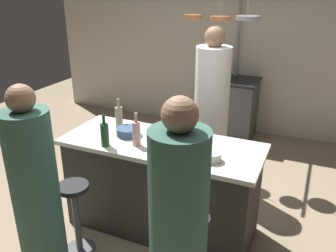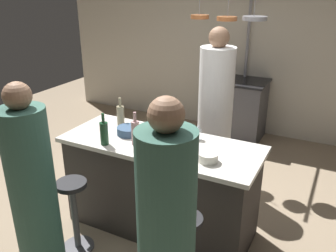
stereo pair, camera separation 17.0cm
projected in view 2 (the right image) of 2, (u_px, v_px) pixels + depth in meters
name	position (u px, v px, depth m)	size (l,w,h in m)	color
ground_plane	(161.00, 225.00, 3.49)	(9.00, 9.00, 0.00)	gray
back_wall	(250.00, 48.00, 5.35)	(6.40, 0.16, 2.60)	beige
kitchen_island	(161.00, 185.00, 3.32)	(1.80, 0.72, 0.90)	#332D2B
stove_range	(238.00, 109.00, 5.34)	(0.80, 0.64, 0.89)	#47474C
chef	(215.00, 116.00, 3.95)	(0.38, 0.38, 1.80)	white
bar_stool_right	(184.00, 252.00, 2.62)	(0.28, 0.28, 0.68)	#4C4C51
guest_right	(166.00, 238.00, 2.15)	(0.35, 0.35, 1.68)	#33594C
bar_stool_left	(74.00, 213.00, 3.06)	(0.28, 0.28, 0.68)	#4C4C51
guest_left	(34.00, 194.00, 2.66)	(0.34, 0.34, 1.61)	#33594C
overhead_pot_rack	(237.00, 31.00, 4.47)	(0.90, 1.33, 2.17)	gray
pepper_mill	(159.00, 144.00, 2.87)	(0.05, 0.05, 0.21)	#382319
wine_bottle_rose	(135.00, 132.00, 3.07)	(0.07, 0.07, 0.30)	#B78C8E
wine_bottle_dark	(168.00, 125.00, 3.20)	(0.07, 0.07, 0.33)	black
wine_bottle_white	(121.00, 116.00, 3.46)	(0.07, 0.07, 0.29)	gray
wine_bottle_green	(104.00, 133.00, 3.07)	(0.07, 0.07, 0.29)	#193D23
wine_bottle_amber	(165.00, 133.00, 3.02)	(0.07, 0.07, 0.33)	brown
wine_glass_near_left_guest	(178.00, 131.00, 3.12)	(0.07, 0.07, 0.15)	silver
wine_glass_by_chef	(199.00, 129.00, 3.17)	(0.07, 0.07, 0.15)	silver
wine_glass_near_right_guest	(173.00, 147.00, 2.82)	(0.07, 0.07, 0.15)	silver
mixing_bowl_blue	(129.00, 131.00, 3.30)	(0.22, 0.22, 0.07)	#334C6B
mixing_bowl_ceramic	(208.00, 157.00, 2.80)	(0.16, 0.16, 0.07)	silver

